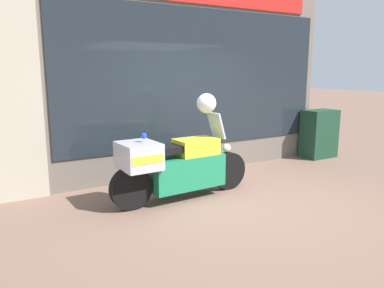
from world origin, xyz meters
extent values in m
plane|color=#7A5B4C|center=(0.00, 0.00, 0.00)|extent=(60.00, 60.00, 0.00)
cube|color=#6B6056|center=(0.00, 2.00, 1.79)|extent=(6.61, 0.40, 3.57)
cube|color=#B2A893|center=(-2.93, 2.03, 1.79)|extent=(0.74, 0.55, 3.57)
cube|color=#1E262D|center=(0.34, 1.79, 1.84)|extent=(5.64, 0.02, 2.57)
cube|color=slate|center=(0.30, 2.01, 0.28)|extent=(5.42, 0.30, 0.55)
cube|color=silver|center=(0.30, 2.15, 1.13)|extent=(5.42, 0.02, 1.19)
cube|color=beige|center=(0.30, 2.01, 1.72)|extent=(5.42, 0.30, 0.02)
cube|color=navy|center=(-1.63, 2.01, 1.76)|extent=(0.18, 0.04, 0.06)
cube|color=#B7B2A8|center=(-0.34, 2.01, 1.76)|extent=(0.18, 0.04, 0.06)
cube|color=#195623|center=(0.94, 2.01, 1.76)|extent=(0.18, 0.04, 0.06)
cube|color=#C68E19|center=(2.22, 2.01, 1.76)|extent=(0.18, 0.04, 0.06)
cube|color=#2866B7|center=(-1.62, 1.94, 0.69)|extent=(0.19, 0.02, 0.27)
cube|color=orange|center=(-0.34, 1.94, 0.69)|extent=(0.19, 0.02, 0.27)
cube|color=#2D8E42|center=(0.94, 1.94, 0.69)|extent=(0.19, 0.01, 0.27)
cube|color=red|center=(2.21, 1.94, 0.69)|extent=(0.19, 0.03, 0.27)
cylinder|color=black|center=(0.14, 0.61, 0.32)|extent=(0.64, 0.17, 0.63)
cylinder|color=black|center=(-1.64, 0.53, 0.32)|extent=(0.64, 0.17, 0.63)
cube|color=#1E8456|center=(-0.71, 0.57, 0.43)|extent=(1.23, 0.52, 0.51)
cube|color=yellow|center=(-0.52, 0.58, 0.79)|extent=(0.68, 0.45, 0.28)
cube|color=black|center=(-0.98, 0.56, 0.82)|extent=(0.72, 0.38, 0.10)
cube|color=#B7B7BC|center=(-1.51, 0.54, 0.78)|extent=(0.55, 0.64, 0.38)
cube|color=yellow|center=(-1.51, 0.54, 0.78)|extent=(0.50, 0.65, 0.11)
cube|color=#B2BCC6|center=(-0.13, 0.60, 1.11)|extent=(0.17, 0.33, 0.43)
sphere|color=white|center=(0.09, 0.61, 0.72)|extent=(0.14, 0.14, 0.14)
sphere|color=blue|center=(-1.42, 0.54, 1.06)|extent=(0.09, 0.09, 0.09)
cube|color=#193D28|center=(3.35, 1.49, 0.55)|extent=(0.78, 0.49, 1.10)
sphere|color=white|center=(-0.32, 0.59, 1.48)|extent=(0.31, 0.31, 0.31)
camera|label=1|loc=(-3.49, -4.37, 1.99)|focal=35.00mm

